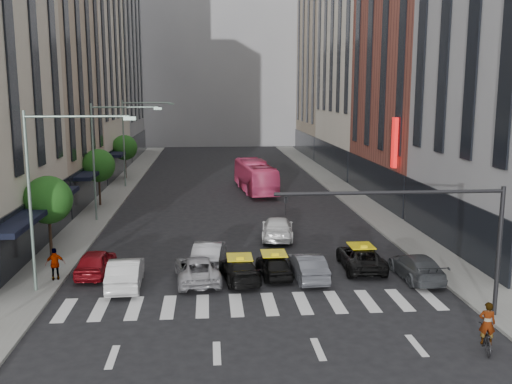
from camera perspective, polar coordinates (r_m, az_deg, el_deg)
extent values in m
plane|color=black|center=(26.39, 0.39, -12.34)|extent=(160.00, 160.00, 0.00)
cube|color=slate|center=(55.98, -14.27, -0.52)|extent=(3.00, 96.00, 0.15)
cube|color=slate|center=(56.88, 9.23, -0.17)|extent=(3.00, 96.00, 0.15)
cube|color=tan|center=(54.38, -21.01, 11.46)|extent=(8.00, 16.00, 24.00)
cube|color=beige|center=(72.27, -17.25, 15.94)|extent=(8.00, 20.00, 36.00)
cube|color=gray|center=(90.65, -14.55, 12.88)|extent=(8.00, 18.00, 30.00)
cube|color=brown|center=(54.85, 16.12, 12.75)|extent=(8.00, 18.00, 26.00)
cube|color=beige|center=(73.55, 10.91, 17.66)|extent=(8.00, 20.00, 40.00)
cube|color=tan|center=(91.42, 7.52, 12.45)|extent=(8.00, 18.00, 28.00)
cube|color=gray|center=(109.61, -3.74, 14.20)|extent=(30.00, 10.00, 36.00)
cylinder|color=black|center=(36.57, -19.90, -3.72)|extent=(0.18, 0.18, 3.15)
sphere|color=#124012|center=(36.18, -20.08, -0.74)|extent=(2.88, 2.88, 2.88)
cylinder|color=black|center=(51.87, -15.38, 0.46)|extent=(0.18, 0.18, 3.15)
sphere|color=#124012|center=(51.60, -15.48, 2.58)|extent=(2.88, 2.88, 2.88)
cylinder|color=black|center=(67.50, -12.94, 2.72)|extent=(0.18, 0.18, 3.15)
sphere|color=#124012|center=(67.29, -13.00, 4.35)|extent=(2.88, 2.88, 2.88)
cylinder|color=gray|center=(30.12, -21.67, -1.00)|extent=(0.16, 0.16, 9.00)
cylinder|color=gray|center=(29.01, -17.45, 7.22)|extent=(5.00, 0.12, 0.12)
cube|color=gray|center=(28.58, -12.51, 7.20)|extent=(0.60, 0.25, 0.18)
cylinder|color=gray|center=(45.48, -15.92, 2.85)|extent=(0.16, 0.16, 9.00)
cylinder|color=gray|center=(44.75, -13.01, 8.26)|extent=(5.00, 0.12, 0.12)
cube|color=gray|center=(44.48, -9.78, 8.23)|extent=(0.60, 0.25, 0.18)
cylinder|color=gray|center=(61.17, -13.08, 4.73)|extent=(0.16, 0.16, 9.00)
cylinder|color=gray|center=(60.63, -10.87, 8.75)|extent=(5.00, 0.12, 0.12)
cube|color=gray|center=(60.43, -8.49, 8.72)|extent=(0.60, 0.25, 0.18)
cylinder|color=black|center=(27.46, 23.10, -5.66)|extent=(0.20, 0.20, 6.00)
cylinder|color=black|center=(24.91, 13.32, -0.06)|extent=(10.00, 0.16, 0.16)
imported|color=black|center=(23.99, 3.00, -1.39)|extent=(0.13, 0.16, 0.80)
cube|color=red|center=(46.88, 13.69, 4.81)|extent=(0.30, 0.70, 4.00)
imported|color=maroon|center=(32.98, -15.72, -6.77)|extent=(1.87, 4.31, 1.45)
imported|color=silver|center=(30.64, -12.91, -7.85)|extent=(1.81, 4.72, 1.54)
imported|color=#A0A0A5|center=(30.95, -5.89, -7.64)|extent=(2.70, 5.06, 1.35)
imported|color=black|center=(30.88, -1.65, -7.70)|extent=(2.33, 4.59, 1.28)
imported|color=black|center=(31.51, 1.79, -7.32)|extent=(1.94, 3.93, 1.29)
imported|color=#44454C|center=(31.23, 5.15, -7.40)|extent=(1.76, 4.40, 1.42)
imported|color=black|center=(33.37, 10.42, -6.45)|extent=(2.44, 4.92, 1.34)
imported|color=#3B3E42|center=(32.29, 15.75, -7.20)|extent=(2.04, 4.76, 1.37)
imported|color=#96969B|center=(33.36, -4.71, -6.16)|extent=(2.16, 4.77, 1.52)
imported|color=white|center=(39.37, 2.16, -3.62)|extent=(2.70, 5.39, 1.50)
imported|color=#E84479|center=(57.55, -0.07, 1.56)|extent=(3.75, 11.31, 3.09)
imported|color=black|center=(24.79, 22.01, -13.43)|extent=(1.14, 1.95, 0.97)
imported|color=gray|center=(24.30, 22.23, -10.49)|extent=(0.73, 0.58, 1.74)
imported|color=gray|center=(32.23, -19.44, -6.81)|extent=(1.09, 0.67, 1.74)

